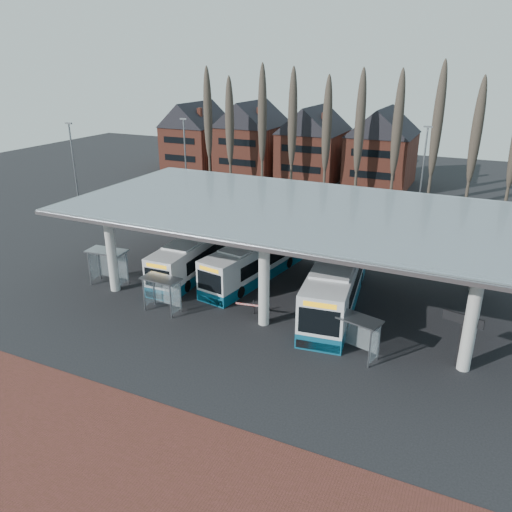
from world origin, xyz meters
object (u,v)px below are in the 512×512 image
at_px(bus_0, 197,255).
at_px(shelter_1, 163,286).
at_px(shelter_0, 109,259).
at_px(shelter_2, 358,328).
at_px(bus_1, 256,260).
at_px(bus_2, 337,282).

distance_m(bus_0, shelter_1, 6.81).
height_order(bus_0, shelter_1, bus_0).
xyz_separation_m(shelter_0, shelter_2, (19.38, -1.96, -0.18)).
relative_size(bus_0, shelter_2, 3.81).
relative_size(bus_1, shelter_2, 3.89).
xyz_separation_m(bus_0, shelter_2, (14.57, -6.64, 0.36)).
bearing_deg(bus_1, shelter_1, -104.14).
xyz_separation_m(bus_0, bus_2, (11.64, -0.82, 0.23)).
height_order(bus_1, bus_2, bus_2).
bearing_deg(bus_1, shelter_2, -28.25).
relative_size(bus_0, shelter_0, 3.64).
xyz_separation_m(bus_1, bus_2, (6.95, -1.76, 0.22)).
bearing_deg(shelter_0, shelter_1, -22.71).
bearing_deg(shelter_2, shelter_0, -170.96).
bearing_deg(bus_0, bus_1, 9.50).
bearing_deg(bus_0, bus_2, -5.90).
bearing_deg(shelter_2, shelter_1, -165.14).
relative_size(bus_0, shelter_1, 4.10).
height_order(bus_2, shelter_2, bus_2).
relative_size(shelter_1, shelter_2, 0.93).
bearing_deg(shelter_0, bus_0, 39.12).
height_order(bus_1, shelter_2, bus_1).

